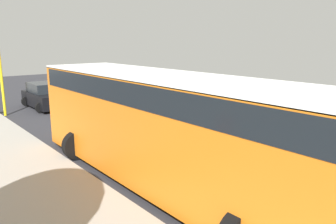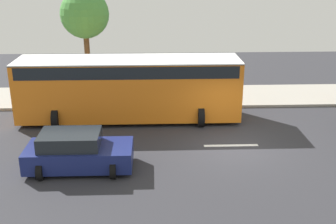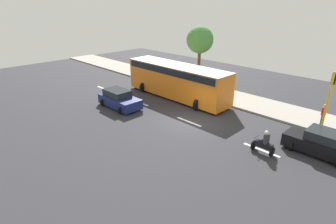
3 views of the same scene
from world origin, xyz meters
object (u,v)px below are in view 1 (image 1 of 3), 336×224
at_px(car_dark_blue, 317,139).
at_px(city_bus, 165,122).
at_px(car_black, 46,96).
at_px(motorcycle, 101,98).

height_order(car_dark_blue, city_bus, city_bus).
xyz_separation_m(car_black, car_dark_blue, (-4.07, 15.04, 0.00)).
distance_m(car_dark_blue, motorcycle, 12.69).
bearing_deg(car_black, car_dark_blue, 105.13).
bearing_deg(car_black, motorcycle, 134.42).
relative_size(car_black, car_dark_blue, 0.96).
xyz_separation_m(car_dark_blue, city_bus, (5.40, -1.76, 1.13)).
bearing_deg(city_bus, car_black, -95.73).
bearing_deg(motorcycle, city_bus, 70.91).
relative_size(car_black, city_bus, 0.36).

